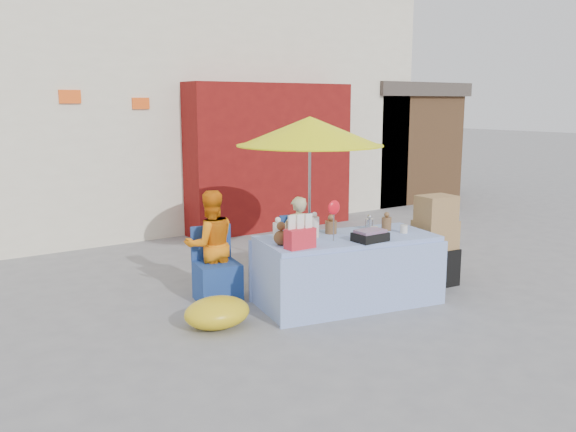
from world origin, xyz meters
TOP-DOWN VIEW (x-y plane):
  - ground at (0.00, 0.00)m, footprint 80.00×80.00m
  - backdrop at (0.52, 7.52)m, footprint 14.00×8.00m
  - market_table at (0.56, 0.15)m, footprint 2.19×1.34m
  - chair_left at (-0.61, 1.09)m, footprint 0.56×0.55m
  - chair_right at (0.64, 1.09)m, footprint 0.56×0.55m
  - vendor_orange at (-0.61, 1.22)m, footprint 0.70×0.59m
  - vendor_beige at (0.64, 1.22)m, footprint 0.44×0.33m
  - umbrella at (0.94, 1.37)m, footprint 1.90×1.90m
  - box_stack at (1.93, 0.07)m, footprint 0.55×0.47m
  - tarp_bundle at (-1.02, 0.31)m, footprint 0.85×0.77m

SIDE VIEW (x-z plane):
  - ground at x=0.00m, z-range 0.00..0.00m
  - tarp_bundle at x=-1.02m, z-range 0.00..0.31m
  - chair_left at x=-0.61m, z-range -0.17..0.68m
  - chair_right at x=0.64m, z-range -0.17..0.68m
  - market_table at x=0.56m, z-range -0.21..1.02m
  - box_stack at x=1.93m, z-range -0.04..1.09m
  - vendor_beige at x=0.64m, z-range 0.00..1.09m
  - vendor_orange at x=-0.61m, z-range 0.00..1.27m
  - umbrella at x=0.94m, z-range 0.85..2.94m
  - backdrop at x=0.52m, z-range -0.80..7.00m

